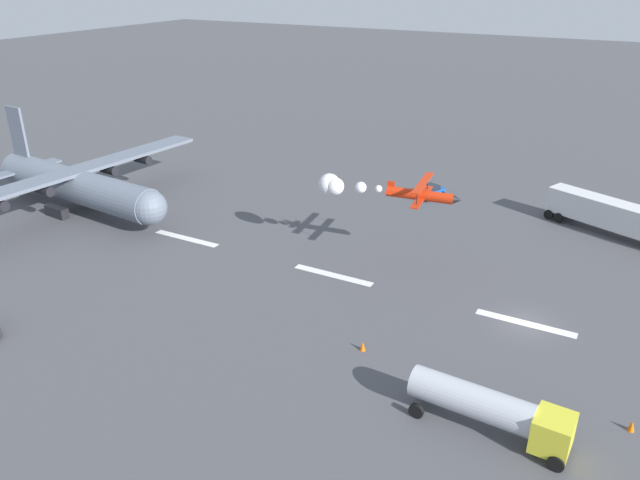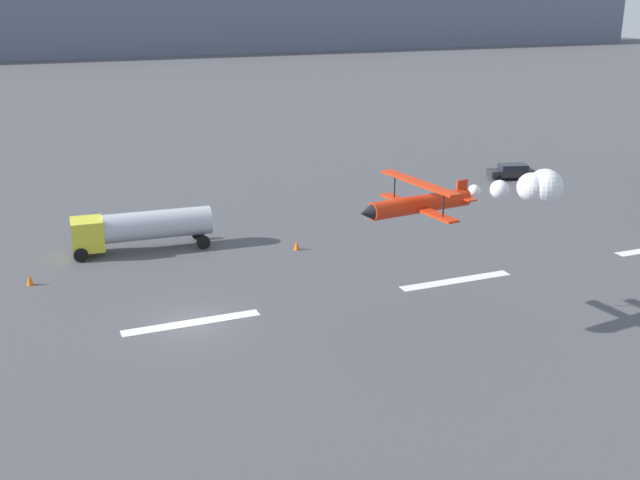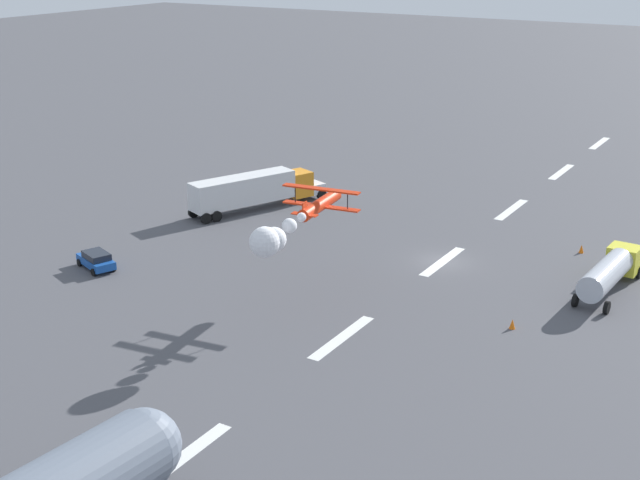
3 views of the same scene
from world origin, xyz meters
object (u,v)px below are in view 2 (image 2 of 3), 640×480
(fuel_tanker_truck, at_px, (140,227))
(traffic_cone_near, at_px, (30,280))
(traffic_cone_far, at_px, (297,245))
(airport_staff_sedan, at_px, (511,171))
(stunt_biplane_red, at_px, (501,192))

(fuel_tanker_truck, xyz_separation_m, traffic_cone_near, (-7.88, -4.28, -1.38))
(traffic_cone_far, bearing_deg, fuel_tanker_truck, 158.40)
(airport_staff_sedan, xyz_separation_m, traffic_cone_far, (-27.63, -12.32, -0.44))
(stunt_biplane_red, xyz_separation_m, traffic_cone_far, (-7.13, 14.53, -6.87))
(fuel_tanker_truck, height_order, traffic_cone_near, fuel_tanker_truck)
(fuel_tanker_truck, bearing_deg, traffic_cone_far, -21.60)
(stunt_biplane_red, xyz_separation_m, fuel_tanker_truck, (-17.70, 18.72, -5.50))
(stunt_biplane_red, relative_size, fuel_tanker_truck, 1.36)
(airport_staff_sedan, distance_m, traffic_cone_near, 47.73)
(traffic_cone_near, bearing_deg, stunt_biplane_red, -29.44)
(airport_staff_sedan, relative_size, traffic_cone_near, 6.39)
(fuel_tanker_truck, relative_size, traffic_cone_near, 13.43)
(fuel_tanker_truck, bearing_deg, stunt_biplane_red, -46.60)
(stunt_biplane_red, bearing_deg, fuel_tanker_truck, 133.40)
(fuel_tanker_truck, height_order, traffic_cone_far, fuel_tanker_truck)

